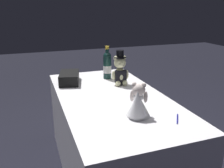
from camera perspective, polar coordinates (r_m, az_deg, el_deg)
name	(u,v)px	position (r m, az deg, el deg)	size (l,w,h in m)	color
reception_table	(112,136)	(2.02, 0.00, -12.28)	(1.53, 0.80, 0.71)	white
teddy_bear_groom	(120,71)	(2.11, 1.93, 3.22)	(0.14, 0.15, 0.31)	beige
teddy_bear_bride	(138,103)	(1.51, 6.22, -4.42)	(0.21, 0.19, 0.22)	white
champagne_bottle	(107,65)	(2.29, -1.15, 4.54)	(0.08, 0.08, 0.31)	#13312D
signing_pen	(177,119)	(1.55, 15.32, -8.09)	(0.12, 0.08, 0.01)	navy
gift_case_black	(69,78)	(2.21, -10.12, 1.49)	(0.32, 0.23, 0.09)	black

